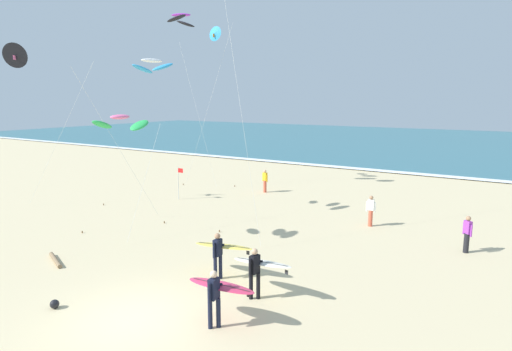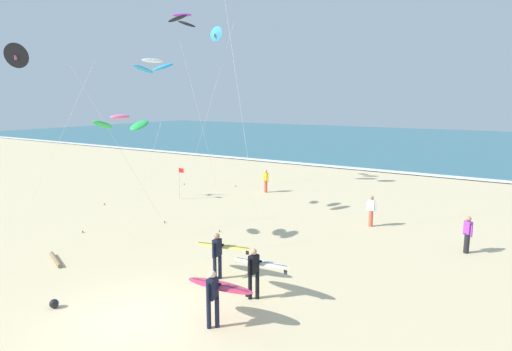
{
  "view_description": "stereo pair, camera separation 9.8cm",
  "coord_description": "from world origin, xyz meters",
  "px_view_note": "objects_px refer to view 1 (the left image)",
  "views": [
    {
      "loc": [
        9.22,
        -8.03,
        6.38
      ],
      "look_at": [
        -0.68,
        7.65,
        3.08
      ],
      "focal_mm": 30.21,
      "sensor_mm": 36.0,
      "label": 1
    },
    {
      "loc": [
        9.31,
        -7.98,
        6.38
      ],
      "look_at": [
        -0.68,
        7.65,
        3.08
      ],
      "focal_mm": 30.21,
      "sensor_mm": 36.0,
      "label": 2
    }
  ],
  "objects_px": {
    "bystander_purple_top": "(467,234)",
    "kite_delta_cobalt_far": "(214,35)",
    "kite_delta_charcoal_close": "(16,56)",
    "kite_arc_ivory_mid": "(152,66)",
    "surfer_trailing": "(220,249)",
    "beach_ball": "(55,304)",
    "driftwood_log": "(55,260)",
    "surfer_third": "(258,267)",
    "kite_arc_violet_distant": "(181,19)",
    "kite_arc_rose_outer": "(120,122)",
    "bystander_yellow_top": "(265,181)",
    "lifeguard_flag": "(179,180)",
    "surfer_lead": "(217,290)",
    "bystander_white_top": "(371,211)"
  },
  "relations": [
    {
      "from": "kite_delta_charcoal_close",
      "to": "bystander_yellow_top",
      "type": "bearing_deg",
      "value": 46.8
    },
    {
      "from": "kite_arc_ivory_mid",
      "to": "kite_delta_cobalt_far",
      "type": "height_order",
      "value": "kite_delta_cobalt_far"
    },
    {
      "from": "bystander_white_top",
      "to": "bystander_yellow_top",
      "type": "bearing_deg",
      "value": 154.99
    },
    {
      "from": "kite_delta_cobalt_far",
      "to": "bystander_white_top",
      "type": "height_order",
      "value": "kite_delta_cobalt_far"
    },
    {
      "from": "lifeguard_flag",
      "to": "kite_arc_violet_distant",
      "type": "bearing_deg",
      "value": 126.01
    },
    {
      "from": "kite_arc_rose_outer",
      "to": "bystander_yellow_top",
      "type": "distance_m",
      "value": 13.47
    },
    {
      "from": "surfer_trailing",
      "to": "kite_delta_cobalt_far",
      "type": "distance_m",
      "value": 17.95
    },
    {
      "from": "surfer_third",
      "to": "kite_delta_cobalt_far",
      "type": "bearing_deg",
      "value": 131.92
    },
    {
      "from": "surfer_third",
      "to": "kite_arc_violet_distant",
      "type": "xyz_separation_m",
      "value": [
        -14.31,
        12.73,
        10.83
      ]
    },
    {
      "from": "surfer_lead",
      "to": "lifeguard_flag",
      "type": "relative_size",
      "value": 1.05
    },
    {
      "from": "surfer_third",
      "to": "bystander_yellow_top",
      "type": "relative_size",
      "value": 1.51
    },
    {
      "from": "surfer_lead",
      "to": "driftwood_log",
      "type": "xyz_separation_m",
      "value": [
        -8.4,
        0.41,
        -0.97
      ]
    },
    {
      "from": "kite_arc_violet_distant",
      "to": "kite_arc_rose_outer",
      "type": "relative_size",
      "value": 2.14
    },
    {
      "from": "bystander_purple_top",
      "to": "bystander_white_top",
      "type": "relative_size",
      "value": 1.0
    },
    {
      "from": "bystander_purple_top",
      "to": "lifeguard_flag",
      "type": "xyz_separation_m",
      "value": [
        -16.87,
        0.91,
        0.45
      ]
    },
    {
      "from": "kite_arc_ivory_mid",
      "to": "lifeguard_flag",
      "type": "distance_m",
      "value": 7.97
    },
    {
      "from": "kite_delta_cobalt_far",
      "to": "bystander_yellow_top",
      "type": "relative_size",
      "value": 7.04
    },
    {
      "from": "kite_arc_violet_distant",
      "to": "bystander_yellow_top",
      "type": "relative_size",
      "value": 7.72
    },
    {
      "from": "bystander_white_top",
      "to": "driftwood_log",
      "type": "bearing_deg",
      "value": -128.2
    },
    {
      "from": "kite_arc_ivory_mid",
      "to": "kite_arc_rose_outer",
      "type": "relative_size",
      "value": 1.47
    },
    {
      "from": "driftwood_log",
      "to": "surfer_trailing",
      "type": "bearing_deg",
      "value": 19.92
    },
    {
      "from": "surfer_trailing",
      "to": "beach_ball",
      "type": "bearing_deg",
      "value": -121.99
    },
    {
      "from": "kite_delta_cobalt_far",
      "to": "kite_arc_ivory_mid",
      "type": "bearing_deg",
      "value": -78.39
    },
    {
      "from": "kite_delta_charcoal_close",
      "to": "bystander_purple_top",
      "type": "relative_size",
      "value": 6.01
    },
    {
      "from": "kite_delta_charcoal_close",
      "to": "bystander_purple_top",
      "type": "xyz_separation_m",
      "value": [
        23.49,
        5.16,
        -8.01
      ]
    },
    {
      "from": "surfer_trailing",
      "to": "bystander_yellow_top",
      "type": "bearing_deg",
      "value": 114.77
    },
    {
      "from": "kite_arc_ivory_mid",
      "to": "surfer_third",
      "type": "bearing_deg",
      "value": -28.54
    },
    {
      "from": "bystander_purple_top",
      "to": "beach_ball",
      "type": "relative_size",
      "value": 5.68
    },
    {
      "from": "kite_arc_violet_distant",
      "to": "kite_arc_rose_outer",
      "type": "distance_m",
      "value": 14.82
    },
    {
      "from": "surfer_trailing",
      "to": "lifeguard_flag",
      "type": "relative_size",
      "value": 1.19
    },
    {
      "from": "surfer_third",
      "to": "driftwood_log",
      "type": "bearing_deg",
      "value": -168.58
    },
    {
      "from": "surfer_trailing",
      "to": "bystander_yellow_top",
      "type": "xyz_separation_m",
      "value": [
        -6.1,
        13.22,
        -0.24
      ]
    },
    {
      "from": "surfer_lead",
      "to": "driftwood_log",
      "type": "distance_m",
      "value": 8.47
    },
    {
      "from": "surfer_third",
      "to": "kite_arc_rose_outer",
      "type": "xyz_separation_m",
      "value": [
        -7.61,
        1.21,
        4.36
      ]
    },
    {
      "from": "surfer_lead",
      "to": "bystander_purple_top",
      "type": "distance_m",
      "value": 11.55
    },
    {
      "from": "bystander_white_top",
      "to": "kite_arc_ivory_mid",
      "type": "bearing_deg",
      "value": -156.94
    },
    {
      "from": "beach_ball",
      "to": "surfer_third",
      "type": "bearing_deg",
      "value": 39.41
    },
    {
      "from": "driftwood_log",
      "to": "bystander_white_top",
      "type": "bearing_deg",
      "value": 51.8
    },
    {
      "from": "kite_arc_ivory_mid",
      "to": "kite_delta_charcoal_close",
      "type": "xyz_separation_m",
      "value": [
        -8.44,
        -2.33,
        0.75
      ]
    },
    {
      "from": "surfer_third",
      "to": "kite_delta_cobalt_far",
      "type": "relative_size",
      "value": 0.21
    },
    {
      "from": "beach_ball",
      "to": "driftwood_log",
      "type": "relative_size",
      "value": 0.16
    },
    {
      "from": "bystander_purple_top",
      "to": "kite_delta_cobalt_far",
      "type": "bearing_deg",
      "value": 164.96
    },
    {
      "from": "surfer_lead",
      "to": "kite_arc_violet_distant",
      "type": "distance_m",
      "value": 23.27
    },
    {
      "from": "beach_ball",
      "to": "surfer_trailing",
      "type": "bearing_deg",
      "value": 58.01
    },
    {
      "from": "kite_arc_rose_outer",
      "to": "beach_ball",
      "type": "xyz_separation_m",
      "value": [
        2.71,
        -5.23,
        -5.27
      ]
    },
    {
      "from": "kite_delta_cobalt_far",
      "to": "kite_arc_rose_outer",
      "type": "bearing_deg",
      "value": -71.95
    },
    {
      "from": "bystander_white_top",
      "to": "lifeguard_flag",
      "type": "xyz_separation_m",
      "value": [
        -12.27,
        -0.72,
        0.45
      ]
    },
    {
      "from": "kite_arc_ivory_mid",
      "to": "kite_delta_charcoal_close",
      "type": "distance_m",
      "value": 8.79
    },
    {
      "from": "kite_arc_rose_outer",
      "to": "driftwood_log",
      "type": "xyz_separation_m",
      "value": [
        -0.83,
        -2.91,
        -5.33
      ]
    },
    {
      "from": "bystander_white_top",
      "to": "surfer_trailing",
      "type": "bearing_deg",
      "value": -105.86
    }
  ]
}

